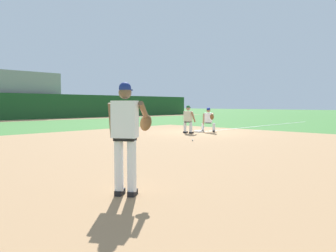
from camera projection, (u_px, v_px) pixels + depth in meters
ground_plane at (198, 132)px, 17.57m from camera, size 160.00×160.00×0.00m
infield_dirt_patch at (181, 147)px, 11.47m from camera, size 18.00×18.00×0.01m
warning_track_strip at (34, 120)px, 31.34m from camera, size 48.00×3.20×0.01m
foul_line_stripe at (264, 126)px, 22.89m from camera, size 14.75×0.10×0.00m
first_base_bag at (198, 132)px, 17.56m from camera, size 0.38×0.38×0.09m
baseball at (193, 140)px, 13.40m from camera, size 0.07×0.07×0.07m
pitcher at (127, 132)px, 5.33m from camera, size 0.84×0.57×1.86m
first_baseman at (209, 119)px, 17.69m from camera, size 0.82×1.03×1.34m
baserunner at (188, 118)px, 16.92m from camera, size 0.44×0.59×1.46m
outfield_wall at (25, 106)px, 32.63m from camera, size 48.00×0.50×2.60m
stadium_seating_block at (13, 95)px, 34.55m from camera, size 8.74×4.20×4.90m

